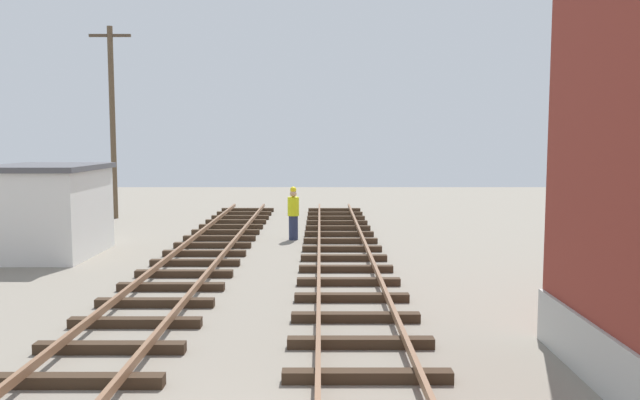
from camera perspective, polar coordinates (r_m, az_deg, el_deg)
The scene contains 3 objects.
control_hut at distance 20.95m, azimuth -23.39°, elevation -0.84°, with size 3.00×3.80×2.76m.
utility_pole_far at distance 29.56m, azimuth -18.29°, elevation 6.87°, with size 1.80×0.24×8.36m.
track_worker_foreground at distance 22.32m, azimuth -2.65°, elevation -1.20°, with size 0.40×0.40×1.87m.
Camera 1 is at (0.17, -5.96, 3.57)m, focal length 35.86 mm.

